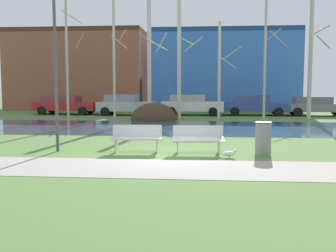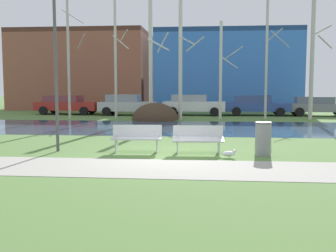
# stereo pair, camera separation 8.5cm
# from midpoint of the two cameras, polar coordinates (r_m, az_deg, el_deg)

# --- Properties ---
(ground_plane) EXTENTS (120.00, 120.00, 0.00)m
(ground_plane) POSITION_cam_midpoint_polar(r_m,az_deg,el_deg) (22.18, 1.99, 0.13)
(ground_plane) COLOR #517538
(paved_path_strip) EXTENTS (60.00, 2.47, 0.01)m
(paved_path_strip) POSITION_cam_midpoint_polar(r_m,az_deg,el_deg) (10.53, -1.57, -5.97)
(paved_path_strip) COLOR #9E998E
(paved_path_strip) RESTS_ON ground
(river_band) EXTENTS (80.00, 7.52, 0.01)m
(river_band) POSITION_cam_midpoint_polar(r_m,az_deg,el_deg) (20.84, 1.78, -0.21)
(river_band) COLOR #33516B
(river_band) RESTS_ON ground
(soil_mound) EXTENTS (2.94, 3.25, 2.15)m
(soil_mound) POSITION_cam_midpoint_polar(r_m,az_deg,el_deg) (25.76, -2.09, 0.89)
(soil_mound) COLOR #423021
(soil_mound) RESTS_ON ground
(bench_left) EXTENTS (1.63, 0.66, 0.87)m
(bench_left) POSITION_cam_midpoint_polar(r_m,az_deg,el_deg) (13.06, -4.61, -1.65)
(bench_left) COLOR silver
(bench_left) RESTS_ON ground
(bench_right) EXTENTS (1.63, 0.66, 0.87)m
(bench_right) POSITION_cam_midpoint_polar(r_m,az_deg,el_deg) (12.87, 4.08, -1.75)
(bench_right) COLOR silver
(bench_right) RESTS_ON ground
(trash_bin) EXTENTS (0.51, 0.51, 1.04)m
(trash_bin) POSITION_cam_midpoint_polar(r_m,az_deg,el_deg) (12.67, 13.08, -1.71)
(trash_bin) COLOR gray
(trash_bin) RESTS_ON ground
(seagull) EXTENTS (0.45, 0.17, 0.26)m
(seagull) POSITION_cam_midpoint_polar(r_m,az_deg,el_deg) (12.17, 8.49, -3.85)
(seagull) COLOR white
(seagull) RESTS_ON ground
(streetlamp) EXTENTS (0.32, 0.32, 5.65)m
(streetlamp) POSITION_cam_midpoint_polar(r_m,az_deg,el_deg) (13.69, -15.85, 12.21)
(streetlamp) COLOR #4C4C51
(streetlamp) RESTS_ON ground
(birch_far_left) EXTENTS (1.29, 2.28, 8.57)m
(birch_far_left) POSITION_cam_midpoint_polar(r_m,az_deg,el_deg) (27.74, -14.11, 10.06)
(birch_far_left) COLOR #BCB7A8
(birch_far_left) RESTS_ON ground
(birch_left) EXTENTS (1.02, 1.80, 8.42)m
(birch_left) POSITION_cam_midpoint_polar(r_m,az_deg,el_deg) (27.43, -7.68, 10.02)
(birch_left) COLOR beige
(birch_left) RESTS_ON ground
(birch_center_left) EXTENTS (1.38, 2.41, 8.20)m
(birch_center_left) POSITION_cam_midpoint_polar(r_m,az_deg,el_deg) (26.94, -2.69, 9.91)
(birch_center_left) COLOR beige
(birch_center_left) RESTS_ON ground
(birch_center) EXTENTS (1.63, 2.42, 7.47)m
(birch_center) POSITION_cam_midpoint_polar(r_m,az_deg,el_deg) (25.99, 1.57, 9.31)
(birch_center) COLOR beige
(birch_center) RESTS_ON ground
(birch_center_right) EXTENTS (1.50, 2.50, 6.32)m
(birch_center_right) POSITION_cam_midpoint_polar(r_m,az_deg,el_deg) (26.87, 7.25, 7.91)
(birch_center_right) COLOR beige
(birch_center_right) RESTS_ON ground
(birch_right) EXTENTS (1.49, 2.34, 7.62)m
(birch_right) POSITION_cam_midpoint_polar(r_m,az_deg,el_deg) (26.76, 13.51, 9.24)
(birch_right) COLOR #BCB7A8
(birch_right) RESTS_ON ground
(birch_far_right) EXTENTS (1.32, 2.28, 8.15)m
(birch_far_right) POSITION_cam_midpoint_polar(r_m,az_deg,el_deg) (27.46, 19.43, 9.50)
(birch_far_right) COLOR #BCB7A8
(birch_far_right) RESTS_ON ground
(parked_van_nearest_red) EXTENTS (4.81, 2.24, 1.42)m
(parked_van_nearest_red) POSITION_cam_midpoint_polar(r_m,az_deg,el_deg) (31.70, -14.36, 2.98)
(parked_van_nearest_red) COLOR maroon
(parked_van_nearest_red) RESTS_ON ground
(parked_sedan_second_silver) EXTENTS (4.19, 2.10, 1.53)m
(parked_sedan_second_silver) POSITION_cam_midpoint_polar(r_m,az_deg,el_deg) (29.83, -6.14, 3.05)
(parked_sedan_second_silver) COLOR #B2B5BC
(parked_sedan_second_silver) RESTS_ON ground
(parked_hatch_third_white) EXTENTS (4.56, 2.07, 1.51)m
(parked_hatch_third_white) POSITION_cam_midpoint_polar(r_m,az_deg,el_deg) (29.74, 3.27, 3.06)
(parked_hatch_third_white) COLOR silver
(parked_hatch_third_white) RESTS_ON ground
(parked_wagon_fourth_blue) EXTENTS (4.70, 2.08, 1.46)m
(parked_wagon_fourth_blue) POSITION_cam_midpoint_polar(r_m,az_deg,el_deg) (30.21, 11.99, 2.94)
(parked_wagon_fourth_blue) COLOR #2D4793
(parked_wagon_fourth_blue) RESTS_ON ground
(parked_suv_fifth_grey) EXTENTS (4.64, 2.17, 1.38)m
(parked_suv_fifth_grey) POSITION_cam_midpoint_polar(r_m,az_deg,el_deg) (31.00, 20.04, 2.72)
(parked_suv_fifth_grey) COLOR slate
(parked_suv_fifth_grey) RESTS_ON ground
(building_brick_low) EXTENTS (12.19, 9.17, 7.20)m
(building_brick_low) POSITION_cam_midpoint_polar(r_m,az_deg,el_deg) (40.32, -11.72, 7.60)
(building_brick_low) COLOR brown
(building_brick_low) RESTS_ON ground
(building_blue_store) EXTENTS (12.56, 8.92, 7.06)m
(building_blue_store) POSITION_cam_midpoint_polar(r_m,az_deg,el_deg) (38.65, 7.82, 7.65)
(building_blue_store) COLOR #3870C6
(building_blue_store) RESTS_ON ground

